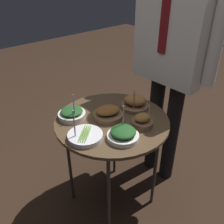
{
  "coord_description": "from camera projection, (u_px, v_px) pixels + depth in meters",
  "views": [
    {
      "loc": [
        0.89,
        -0.78,
        1.45
      ],
      "look_at": [
        0.0,
        0.0,
        0.73
      ],
      "focal_mm": 40.0,
      "sensor_mm": 36.0,
      "label": 1
    }
  ],
  "objects": [
    {
      "name": "waiter_figure",
      "position": [
        174.0,
        44.0,
        1.49
      ],
      "size": [
        0.59,
        0.22,
        1.61
      ],
      "color": "black",
      "rests_on": "ground_plane"
    },
    {
      "name": "serving_cart",
      "position": [
        112.0,
        127.0,
        1.44
      ],
      "size": [
        0.65,
        0.65,
        0.68
      ],
      "color": "brown",
      "rests_on": "ground_plane"
    },
    {
      "name": "ground_plane",
      "position": [
        112.0,
        199.0,
        1.76
      ],
      "size": [
        8.0,
        8.0,
        0.0
      ],
      "primitive_type": "plane",
      "color": "black"
    },
    {
      "name": "bowl_asparagus_mid_left",
      "position": [
        85.0,
        136.0,
        1.26
      ],
      "size": [
        0.18,
        0.18,
        0.17
      ],
      "color": "silver",
      "rests_on": "serving_cart"
    },
    {
      "name": "bowl_roast_far_rim",
      "position": [
        142.0,
        121.0,
        1.34
      ],
      "size": [
        0.11,
        0.11,
        0.13
      ],
      "color": "brown",
      "rests_on": "serving_cart"
    },
    {
      "name": "bowl_roast_mid_right",
      "position": [
        135.0,
        103.0,
        1.5
      ],
      "size": [
        0.17,
        0.17,
        0.14
      ],
      "color": "brown",
      "rests_on": "serving_cart"
    },
    {
      "name": "bowl_spinach_front_center",
      "position": [
        72.0,
        114.0,
        1.42
      ],
      "size": [
        0.16,
        0.16,
        0.17
      ],
      "color": "silver",
      "rests_on": "serving_cart"
    },
    {
      "name": "bowl_spinach_front_left",
      "position": [
        123.0,
        134.0,
        1.25
      ],
      "size": [
        0.16,
        0.16,
        0.17
      ],
      "color": "white",
      "rests_on": "serving_cart"
    },
    {
      "name": "bowl_roast_back_right",
      "position": [
        108.0,
        113.0,
        1.42
      ],
      "size": [
        0.17,
        0.17,
        0.07
      ],
      "color": "brown",
      "rests_on": "serving_cart"
    }
  ]
}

